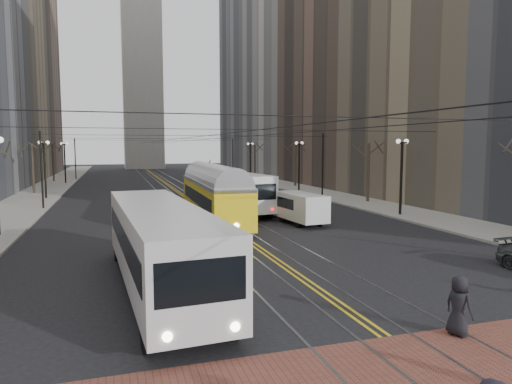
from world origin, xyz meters
TOP-DOWN VIEW (x-y plane):
  - ground at (0.00, 0.00)m, footprint 260.00×260.00m
  - sidewalk_left at (-15.00, 45.00)m, footprint 5.00×140.00m
  - sidewalk_right at (15.00, 45.00)m, footprint 5.00×140.00m
  - streetcar_rails at (0.00, 45.00)m, footprint 4.80×130.00m
  - centre_lines at (0.00, 45.00)m, footprint 0.42×130.00m
  - building_left_far at (-25.50, 86.00)m, footprint 16.00×20.00m
  - building_right_mid at (25.50, 46.00)m, footprint 16.00×20.00m
  - building_right_midfar at (27.50, 66.00)m, footprint 20.00×20.00m
  - building_right_far at (25.50, 86.00)m, footprint 16.00×20.00m
  - clock_tower at (0.00, 102.00)m, footprint 12.00×12.00m
  - lamp_posts at (-0.00, 28.75)m, footprint 27.60×57.20m
  - street_trees at (0.00, 35.25)m, footprint 31.68×53.28m
  - trolley_wires at (0.00, 34.83)m, footprint 25.96×120.00m
  - transit_bus at (-5.62, 5.17)m, footprint 3.40×12.76m
  - streetcar at (-0.50, 19.48)m, footprint 2.82×13.51m
  - rear_bus at (1.80, 24.49)m, footprint 4.34×12.59m
  - cargo_van at (4.98, 16.94)m, footprint 2.31×4.95m
  - sedan_grey at (4.00, 22.00)m, footprint 1.79×4.22m
  - pedestrian_a at (2.02, -1.50)m, footprint 0.72×0.94m

SIDE VIEW (x-z plane):
  - ground at x=0.00m, z-range 0.00..0.00m
  - streetcar_rails at x=0.00m, z-range 0.00..0.01m
  - centre_lines at x=0.00m, z-range 0.01..0.01m
  - sidewalk_left at x=-15.00m, z-range 0.00..0.15m
  - sidewalk_right at x=15.00m, z-range 0.00..0.15m
  - sedan_grey at x=4.00m, z-range 0.00..1.43m
  - pedestrian_a at x=2.02m, z-range 0.01..1.72m
  - cargo_van at x=4.98m, z-range 0.00..2.12m
  - transit_bus at x=-5.62m, z-range 0.00..3.16m
  - streetcar at x=-0.50m, z-range 0.00..3.17m
  - rear_bus at x=1.80m, z-range 0.00..3.22m
  - street_trees at x=0.00m, z-range 0.00..5.60m
  - lamp_posts at x=0.00m, z-range 0.00..5.60m
  - trolley_wires at x=0.00m, z-range 0.47..7.07m
  - building_right_mid at x=25.50m, z-range 0.00..34.00m
  - building_left_far at x=-25.50m, z-range 0.00..40.00m
  - building_right_far at x=25.50m, z-range 0.00..40.00m
  - building_right_midfar at x=27.50m, z-range 0.00..52.00m
  - clock_tower at x=0.00m, z-range 2.96..68.96m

